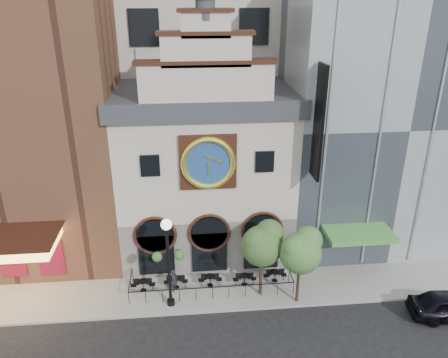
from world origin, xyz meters
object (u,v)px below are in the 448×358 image
object	(u,v)px
bistro_1	(176,282)
bistro_4	(275,275)
lamppost	(168,254)
tree_right	(301,250)
bistro_2	(210,280)
tree_left	(263,243)
bistro_3	(245,279)
pedestrian	(174,280)
bistro_0	(143,285)

from	to	relation	value
bistro_1	bistro_4	distance (m)	6.73
lamppost	tree_right	world-z (taller)	lamppost
bistro_2	bistro_4	bearing A→B (deg)	1.07
tree_left	tree_right	distance (m)	2.41
bistro_3	tree_left	xyz separation A→B (m)	(0.94, -0.96, 3.36)
pedestrian	tree_left	distance (m)	6.45
bistro_2	bistro_4	distance (m)	4.44
bistro_3	bistro_0	bearing A→B (deg)	179.70
tree_right	bistro_3	bearing A→B (deg)	148.41
bistro_1	bistro_2	world-z (taller)	same
bistro_3	lamppost	distance (m)	6.12
bistro_0	pedestrian	distance (m)	2.10
bistro_2	bistro_3	bearing A→B (deg)	-3.79
bistro_3	pedestrian	bearing A→B (deg)	-178.23
tree_left	bistro_0	bearing A→B (deg)	172.67
bistro_3	lamppost	size ratio (longest dim) A/B	0.26
bistro_0	tree_right	size ratio (longest dim) A/B	0.31
bistro_0	pedestrian	bearing A→B (deg)	-4.97
bistro_2	bistro_3	world-z (taller)	same
bistro_4	tree_right	xyz separation A→B (m)	(1.01, -2.17, 3.33)
bistro_1	lamppost	xyz separation A→B (m)	(-0.32, -1.70, 3.30)
bistro_3	bistro_4	world-z (taller)	same
bistro_3	bistro_1	bearing A→B (deg)	178.02
bistro_0	tree_right	world-z (taller)	tree_right
bistro_2	lamppost	size ratio (longest dim) A/B	0.26
bistro_2	tree_left	world-z (taller)	tree_left
bistro_3	tree_right	world-z (taller)	tree_right
bistro_1	lamppost	world-z (taller)	lamppost
bistro_2	pedestrian	world-z (taller)	pedestrian
bistro_1	tree_right	bearing A→B (deg)	-15.13
bistro_0	tree_left	xyz separation A→B (m)	(7.70, -0.99, 3.36)
bistro_2	tree_left	bearing A→B (deg)	-18.83
bistro_1	bistro_2	bearing A→B (deg)	-0.15
bistro_2	tree_right	size ratio (longest dim) A/B	0.31
bistro_1	lamppost	distance (m)	3.73
lamppost	tree_right	distance (m)	8.07
tree_left	tree_right	xyz separation A→B (m)	(2.20, -0.98, -0.03)
bistro_3	tree_left	world-z (taller)	tree_left
bistro_4	pedestrian	world-z (taller)	pedestrian
bistro_3	tree_left	bearing A→B (deg)	-45.40
bistro_0	bistro_1	world-z (taller)	same
bistro_1	tree_right	world-z (taller)	tree_right
bistro_1	bistro_3	xyz separation A→B (m)	(4.59, -0.16, 0.00)
bistro_3	bistro_4	bearing A→B (deg)	6.32
bistro_3	bistro_4	size ratio (longest dim) A/B	1.00
bistro_0	bistro_3	xyz separation A→B (m)	(6.76, -0.03, 0.00)
bistro_1	pedestrian	distance (m)	0.45
pedestrian	tree_right	world-z (taller)	tree_right
lamppost	bistro_3	bearing A→B (deg)	15.20
bistro_2	bistro_1	bearing A→B (deg)	179.85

